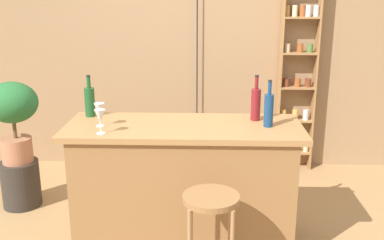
{
  "coord_description": "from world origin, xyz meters",
  "views": [
    {
      "loc": [
        0.16,
        -2.73,
        1.83
      ],
      "look_at": [
        0.05,
        0.55,
        0.88
      ],
      "focal_mm": 42.34,
      "sensor_mm": 36.0,
      "label": 1
    }
  ],
  "objects_px": {
    "bottle_vinegar": "(256,103)",
    "bottle_spirits_clear": "(269,109)",
    "wine_glass_left": "(100,117)",
    "potted_plant": "(13,112)",
    "spice_shelf": "(298,66)",
    "bottle_wine_red": "(90,101)",
    "bar_stool": "(211,221)",
    "plant_stool": "(21,183)",
    "wine_glass_center": "(99,110)"
  },
  "relations": [
    {
      "from": "bottle_vinegar",
      "to": "bottle_spirits_clear",
      "type": "bearing_deg",
      "value": -65.12
    },
    {
      "from": "wine_glass_left",
      "to": "potted_plant",
      "type": "bearing_deg",
      "value": 140.3
    },
    {
      "from": "spice_shelf",
      "to": "bottle_spirits_clear",
      "type": "bearing_deg",
      "value": -107.78
    },
    {
      "from": "spice_shelf",
      "to": "bottle_wine_red",
      "type": "relative_size",
      "value": 6.72
    },
    {
      "from": "bottle_wine_red",
      "to": "wine_glass_left",
      "type": "bearing_deg",
      "value": -67.65
    },
    {
      "from": "bottle_wine_red",
      "to": "bottle_spirits_clear",
      "type": "bearing_deg",
      "value": -9.74
    },
    {
      "from": "bottle_wine_red",
      "to": "bar_stool",
      "type": "bearing_deg",
      "value": -41.55
    },
    {
      "from": "plant_stool",
      "to": "bottle_spirits_clear",
      "type": "height_order",
      "value": "bottle_spirits_clear"
    },
    {
      "from": "bar_stool",
      "to": "bottle_wine_red",
      "type": "distance_m",
      "value": 1.32
    },
    {
      "from": "bottle_vinegar",
      "to": "spice_shelf",
      "type": "bearing_deg",
      "value": 67.68
    },
    {
      "from": "bar_stool",
      "to": "potted_plant",
      "type": "relative_size",
      "value": 0.95
    },
    {
      "from": "bar_stool",
      "to": "plant_stool",
      "type": "distance_m",
      "value": 2.02
    },
    {
      "from": "bottle_wine_red",
      "to": "wine_glass_center",
      "type": "xyz_separation_m",
      "value": [
        0.13,
        -0.25,
        -0.0
      ]
    },
    {
      "from": "bottle_wine_red",
      "to": "bottle_spirits_clear",
      "type": "distance_m",
      "value": 1.31
    },
    {
      "from": "plant_stool",
      "to": "potted_plant",
      "type": "relative_size",
      "value": 0.58
    },
    {
      "from": "bottle_vinegar",
      "to": "wine_glass_center",
      "type": "xyz_separation_m",
      "value": [
        -1.09,
        -0.19,
        -0.01
      ]
    },
    {
      "from": "bar_stool",
      "to": "wine_glass_center",
      "type": "distance_m",
      "value": 1.08
    },
    {
      "from": "bar_stool",
      "to": "plant_stool",
      "type": "height_order",
      "value": "bar_stool"
    },
    {
      "from": "plant_stool",
      "to": "bottle_wine_red",
      "type": "bearing_deg",
      "value": -24.43
    },
    {
      "from": "bottle_wine_red",
      "to": "wine_glass_center",
      "type": "distance_m",
      "value": 0.29
    },
    {
      "from": "bottle_spirits_clear",
      "to": "potted_plant",
      "type": "bearing_deg",
      "value": 164.64
    },
    {
      "from": "plant_stool",
      "to": "potted_plant",
      "type": "xyz_separation_m",
      "value": [
        0.0,
        -0.0,
        0.64
      ]
    },
    {
      "from": "plant_stool",
      "to": "potted_plant",
      "type": "distance_m",
      "value": 0.64
    },
    {
      "from": "spice_shelf",
      "to": "bottle_wine_red",
      "type": "distance_m",
      "value": 2.21
    },
    {
      "from": "bottle_wine_red",
      "to": "bottle_vinegar",
      "type": "relative_size",
      "value": 0.94
    },
    {
      "from": "potted_plant",
      "to": "wine_glass_left",
      "type": "distance_m",
      "value": 1.21
    },
    {
      "from": "bottle_vinegar",
      "to": "wine_glass_center",
      "type": "distance_m",
      "value": 1.11
    },
    {
      "from": "potted_plant",
      "to": "bottle_spirits_clear",
      "type": "relative_size",
      "value": 2.13
    },
    {
      "from": "bottle_wine_red",
      "to": "wine_glass_center",
      "type": "bearing_deg",
      "value": -62.72
    },
    {
      "from": "potted_plant",
      "to": "bottle_wine_red",
      "type": "bearing_deg",
      "value": -24.43
    },
    {
      "from": "bottle_spirits_clear",
      "to": "wine_glass_center",
      "type": "distance_m",
      "value": 1.16
    },
    {
      "from": "potted_plant",
      "to": "wine_glass_left",
      "type": "bearing_deg",
      "value": -39.7
    },
    {
      "from": "bar_stool",
      "to": "spice_shelf",
      "type": "xyz_separation_m",
      "value": [
        0.88,
        2.1,
        0.6
      ]
    },
    {
      "from": "bar_stool",
      "to": "bottle_vinegar",
      "type": "height_order",
      "value": "bottle_vinegar"
    },
    {
      "from": "plant_stool",
      "to": "wine_glass_left",
      "type": "distance_m",
      "value": 1.45
    },
    {
      "from": "spice_shelf",
      "to": "wine_glass_center",
      "type": "xyz_separation_m",
      "value": [
        -1.65,
        -1.56,
        -0.06
      ]
    },
    {
      "from": "spice_shelf",
      "to": "plant_stool",
      "type": "relative_size",
      "value": 5.13
    },
    {
      "from": "potted_plant",
      "to": "bottle_spirits_clear",
      "type": "distance_m",
      "value": 2.12
    },
    {
      "from": "bottle_spirits_clear",
      "to": "wine_glass_left",
      "type": "xyz_separation_m",
      "value": [
        -1.12,
        -0.2,
        -0.01
      ]
    },
    {
      "from": "bottle_vinegar",
      "to": "bottle_wine_red",
      "type": "bearing_deg",
      "value": 176.93
    },
    {
      "from": "bar_stool",
      "to": "potted_plant",
      "type": "xyz_separation_m",
      "value": [
        -1.64,
        1.13,
        0.36
      ]
    },
    {
      "from": "plant_stool",
      "to": "wine_glass_left",
      "type": "bearing_deg",
      "value": -39.7
    },
    {
      "from": "potted_plant",
      "to": "bottle_wine_red",
      "type": "relative_size",
      "value": 2.24
    },
    {
      "from": "bar_stool",
      "to": "bottle_wine_red",
      "type": "bearing_deg",
      "value": 138.45
    },
    {
      "from": "bar_stool",
      "to": "wine_glass_left",
      "type": "xyz_separation_m",
      "value": [
        -0.73,
        0.37,
        0.54
      ]
    },
    {
      "from": "bar_stool",
      "to": "potted_plant",
      "type": "distance_m",
      "value": 2.03
    },
    {
      "from": "bottle_vinegar",
      "to": "potted_plant",
      "type": "bearing_deg",
      "value": 168.42
    },
    {
      "from": "bottle_spirits_clear",
      "to": "bottle_wine_red",
      "type": "bearing_deg",
      "value": 170.26
    },
    {
      "from": "bottle_spirits_clear",
      "to": "bottle_vinegar",
      "type": "bearing_deg",
      "value": 114.88
    },
    {
      "from": "potted_plant",
      "to": "bottle_spirits_clear",
      "type": "bearing_deg",
      "value": -15.36
    }
  ]
}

